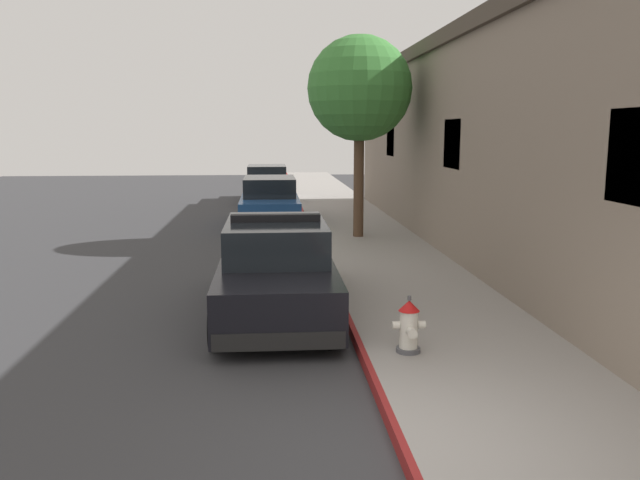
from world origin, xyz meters
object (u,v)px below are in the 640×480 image
object	(u,v)px
police_cruiser	(276,270)
parked_car_dark_far	(267,184)
parked_car_silver_ahead	(270,203)
fire_hydrant	(409,326)
street_tree	(360,89)

from	to	relation	value
police_cruiser	parked_car_dark_far	xyz separation A→B (m)	(-0.19, 17.70, -0.00)
parked_car_silver_ahead	fire_hydrant	distance (m)	13.04
parked_car_dark_far	fire_hydrant	world-z (taller)	parked_car_dark_far
police_cruiser	parked_car_silver_ahead	size ratio (longest dim) A/B	1.00
fire_hydrant	parked_car_dark_far	bearing A→B (deg)	95.33
street_tree	parked_car_dark_far	bearing A→B (deg)	103.22
parked_car_silver_ahead	parked_car_dark_far	xyz separation A→B (m)	(-0.10, 7.32, 0.00)
parked_car_silver_ahead	parked_car_dark_far	size ratio (longest dim) A/B	1.00
parked_car_silver_ahead	street_tree	world-z (taller)	street_tree
parked_car_dark_far	parked_car_silver_ahead	bearing A→B (deg)	-89.20
parked_car_dark_far	street_tree	xyz separation A→B (m)	(2.53, -10.78, 3.40)
parked_car_dark_far	fire_hydrant	bearing A→B (deg)	-84.67
police_cruiser	parked_car_silver_ahead	bearing A→B (deg)	90.48
street_tree	police_cruiser	bearing A→B (deg)	-108.74
fire_hydrant	police_cruiser	bearing A→B (deg)	123.78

